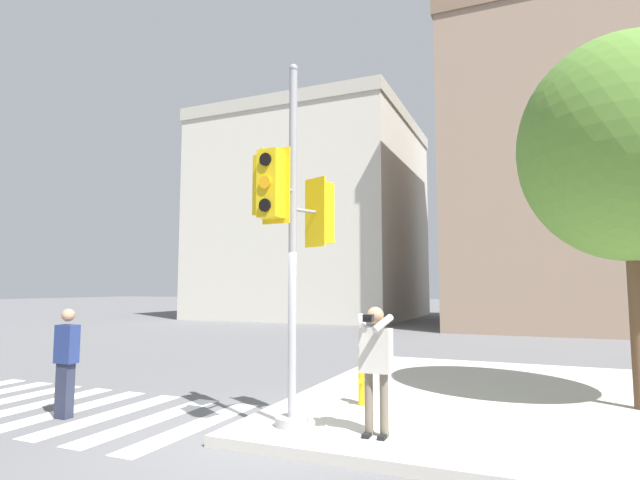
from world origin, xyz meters
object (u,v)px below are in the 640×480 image
fire_hydrant (364,380)px  person_photographer (376,358)px  pedestrian_distant (66,359)px  traffic_signal_pole (288,219)px  street_tree (627,148)px

fire_hydrant → person_photographer: bearing=-66.8°
pedestrian_distant → person_photographer: bearing=5.9°
traffic_signal_pole → street_tree: size_ratio=0.85×
fire_hydrant → street_tree: bearing=19.3°
pedestrian_distant → fire_hydrant: size_ratio=2.11×
street_tree → fire_hydrant: size_ratio=7.50×
person_photographer → fire_hydrant: bearing=113.2°
traffic_signal_pole → fire_hydrant: 2.94m
person_photographer → pedestrian_distant: person_photographer is taller
traffic_signal_pole → person_photographer: 2.26m
traffic_signal_pole → person_photographer: (1.28, -0.04, -1.87)m
fire_hydrant → pedestrian_distant: bearing=-154.1°
person_photographer → pedestrian_distant: bearing=-174.1°
person_photographer → street_tree: size_ratio=0.27×
pedestrian_distant → fire_hydrant: (4.20, 2.04, -0.35)m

